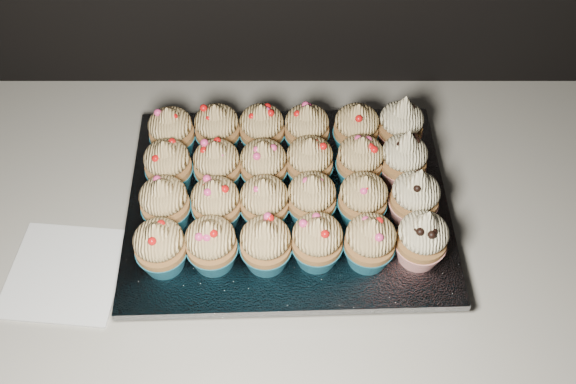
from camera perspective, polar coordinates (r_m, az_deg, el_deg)
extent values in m
cube|color=black|center=(1.29, -9.07, -15.42)|extent=(2.40, 0.60, 0.86)
cube|color=beige|center=(0.90, -12.64, -4.31)|extent=(2.44, 0.64, 0.04)
cube|color=white|center=(0.88, -19.15, -6.80)|extent=(0.15, 0.15, 0.00)
cube|color=black|center=(0.87, 0.00, -1.57)|extent=(0.40, 0.31, 0.02)
cube|color=silver|center=(0.86, 0.00, -0.90)|extent=(0.43, 0.34, 0.01)
cone|color=#1A667E|center=(0.80, -11.03, -5.69)|extent=(0.06, 0.06, 0.03)
ellipsoid|color=#DDB46F|center=(0.77, -11.46, -4.17)|extent=(0.06, 0.06, 0.04)
cone|color=#DDB46F|center=(0.75, -11.73, -3.19)|extent=(0.03, 0.03, 0.02)
cone|color=#1A667E|center=(0.79, -6.66, -5.55)|extent=(0.06, 0.06, 0.03)
ellipsoid|color=#DDB46F|center=(0.76, -6.92, -4.01)|extent=(0.06, 0.06, 0.04)
cone|color=#DDB46F|center=(0.74, -7.09, -3.02)|extent=(0.03, 0.03, 0.02)
cone|color=#1A667E|center=(0.79, -1.95, -5.59)|extent=(0.06, 0.06, 0.03)
ellipsoid|color=#DDB46F|center=(0.75, -2.03, -4.04)|extent=(0.06, 0.06, 0.04)
cone|color=#DDB46F|center=(0.74, -2.08, -3.05)|extent=(0.03, 0.03, 0.02)
cone|color=#1A667E|center=(0.79, 2.54, -5.31)|extent=(0.06, 0.06, 0.03)
ellipsoid|color=#DDB46F|center=(0.76, 2.64, -3.76)|extent=(0.06, 0.06, 0.04)
cone|color=#DDB46F|center=(0.74, 2.71, -2.76)|extent=(0.03, 0.03, 0.02)
cone|color=#1A667E|center=(0.79, 7.12, -5.34)|extent=(0.06, 0.06, 0.03)
ellipsoid|color=#DDB46F|center=(0.76, 7.40, -3.81)|extent=(0.06, 0.06, 0.04)
cone|color=#DDB46F|center=(0.74, 7.58, -2.81)|extent=(0.03, 0.03, 0.02)
cone|color=red|center=(0.81, 11.53, -5.06)|extent=(0.06, 0.06, 0.03)
ellipsoid|color=#FDE8B1|center=(0.78, 11.97, -3.53)|extent=(0.06, 0.06, 0.04)
cone|color=#FDE8B1|center=(0.75, 12.32, -2.32)|extent=(0.03, 0.03, 0.03)
cone|color=#1A667E|center=(0.84, -10.65, -1.92)|extent=(0.06, 0.06, 0.03)
ellipsoid|color=#DDB46F|center=(0.81, -11.04, -0.33)|extent=(0.06, 0.06, 0.04)
cone|color=#DDB46F|center=(0.79, -11.29, 0.69)|extent=(0.03, 0.03, 0.02)
cone|color=#1A667E|center=(0.83, -6.27, -1.99)|extent=(0.06, 0.06, 0.03)
ellipsoid|color=#DDB46F|center=(0.80, -6.50, -0.39)|extent=(0.06, 0.06, 0.04)
cone|color=#DDB46F|center=(0.78, -6.65, 0.65)|extent=(0.03, 0.03, 0.02)
cone|color=#1A667E|center=(0.82, -2.06, -1.89)|extent=(0.06, 0.06, 0.03)
ellipsoid|color=#DDB46F|center=(0.79, -2.14, -0.28)|extent=(0.06, 0.06, 0.04)
cone|color=#DDB46F|center=(0.77, -2.19, 0.76)|extent=(0.03, 0.03, 0.02)
cone|color=#1A667E|center=(0.83, 2.07, -1.59)|extent=(0.06, 0.06, 0.03)
ellipsoid|color=#DDB46F|center=(0.79, 2.15, 0.03)|extent=(0.06, 0.06, 0.04)
cone|color=#DDB46F|center=(0.78, 2.20, 1.07)|extent=(0.03, 0.03, 0.02)
cone|color=#1A667E|center=(0.83, 6.52, -1.61)|extent=(0.06, 0.06, 0.03)
ellipsoid|color=#DDB46F|center=(0.80, 6.76, 0.00)|extent=(0.06, 0.06, 0.04)
cone|color=#DDB46F|center=(0.78, 6.92, 1.03)|extent=(0.03, 0.03, 0.02)
cone|color=red|center=(0.84, 10.93, -1.50)|extent=(0.06, 0.06, 0.03)
ellipsoid|color=#FDE8B1|center=(0.81, 11.34, 0.09)|extent=(0.06, 0.06, 0.04)
cone|color=#FDE8B1|center=(0.79, 11.65, 1.34)|extent=(0.03, 0.03, 0.03)
cone|color=#1A667E|center=(0.87, -10.39, 1.38)|extent=(0.06, 0.06, 0.03)
ellipsoid|color=#DDB46F|center=(0.84, -10.75, 3.01)|extent=(0.06, 0.06, 0.04)
cone|color=#DDB46F|center=(0.83, -10.99, 4.05)|extent=(0.03, 0.03, 0.02)
cone|color=#1A667E|center=(0.86, -6.18, 1.36)|extent=(0.06, 0.06, 0.03)
ellipsoid|color=#DDB46F|center=(0.83, -6.40, 3.01)|extent=(0.06, 0.06, 0.04)
cone|color=#DDB46F|center=(0.82, -6.55, 4.07)|extent=(0.03, 0.03, 0.02)
cone|color=#1A667E|center=(0.86, -2.14, 1.39)|extent=(0.06, 0.06, 0.03)
ellipsoid|color=#DDB46F|center=(0.83, -2.22, 3.05)|extent=(0.06, 0.06, 0.04)
cone|color=#DDB46F|center=(0.81, -2.27, 4.12)|extent=(0.03, 0.03, 0.02)
cone|color=#1A667E|center=(0.86, 1.89, 1.68)|extent=(0.06, 0.06, 0.03)
ellipsoid|color=#DDB46F|center=(0.83, 1.96, 3.35)|extent=(0.06, 0.06, 0.04)
cone|color=#DDB46F|center=(0.82, 2.00, 4.41)|extent=(0.03, 0.03, 0.02)
cone|color=#1A667E|center=(0.87, 6.28, 1.77)|extent=(0.06, 0.06, 0.03)
ellipsoid|color=#DDB46F|center=(0.84, 6.50, 3.43)|extent=(0.06, 0.06, 0.04)
cone|color=#DDB46F|center=(0.82, 6.64, 4.48)|extent=(0.03, 0.03, 0.02)
cone|color=red|center=(0.88, 10.01, 1.81)|extent=(0.06, 0.06, 0.03)
ellipsoid|color=#FDE8B1|center=(0.85, 10.36, 3.45)|extent=(0.06, 0.06, 0.04)
cone|color=#FDE8B1|center=(0.83, 10.63, 4.73)|extent=(0.03, 0.03, 0.03)
cone|color=#1A667E|center=(0.91, -10.10, 4.28)|extent=(0.06, 0.06, 0.03)
ellipsoid|color=#DDB46F|center=(0.88, -10.45, 5.93)|extent=(0.06, 0.06, 0.04)
cone|color=#DDB46F|center=(0.87, -10.66, 6.98)|extent=(0.03, 0.03, 0.02)
cone|color=#1A667E|center=(0.91, -6.18, 4.58)|extent=(0.06, 0.06, 0.03)
ellipsoid|color=#DDB46F|center=(0.88, -6.39, 6.25)|extent=(0.06, 0.06, 0.04)
cone|color=#DDB46F|center=(0.86, -6.52, 7.32)|extent=(0.03, 0.03, 0.02)
cone|color=#1A667E|center=(0.90, -2.28, 4.61)|extent=(0.06, 0.06, 0.03)
ellipsoid|color=#DDB46F|center=(0.87, -2.36, 6.30)|extent=(0.06, 0.06, 0.04)
cone|color=#DDB46F|center=(0.86, -2.41, 7.37)|extent=(0.03, 0.03, 0.02)
cone|color=#1A667E|center=(0.90, 1.65, 4.59)|extent=(0.06, 0.06, 0.03)
ellipsoid|color=#DDB46F|center=(0.87, 1.71, 6.27)|extent=(0.06, 0.06, 0.04)
cone|color=#DDB46F|center=(0.86, 1.74, 7.34)|extent=(0.03, 0.03, 0.02)
cone|color=#1A667E|center=(0.91, 5.95, 4.63)|extent=(0.06, 0.06, 0.03)
ellipsoid|color=#DDB46F|center=(0.88, 6.15, 6.30)|extent=(0.06, 0.06, 0.04)
cone|color=#DDB46F|center=(0.86, 6.28, 7.36)|extent=(0.03, 0.03, 0.02)
cone|color=red|center=(0.92, 9.77, 4.79)|extent=(0.06, 0.06, 0.03)
ellipsoid|color=#FDE8B1|center=(0.89, 10.10, 6.45)|extent=(0.06, 0.06, 0.04)
cone|color=#FDE8B1|center=(0.87, 10.36, 7.73)|extent=(0.03, 0.03, 0.03)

